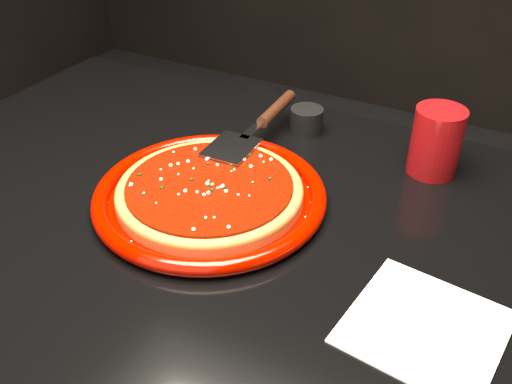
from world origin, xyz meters
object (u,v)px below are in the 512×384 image
Objects in this scene: cup at (436,141)px; pizza_server at (257,125)px; plate at (210,195)px; ramekin at (307,120)px.

pizza_server is at bearing -167.32° from cup.
ramekin is at bearing 82.45° from plate.
cup is (0.28, 0.06, 0.01)m from pizza_server.
ramekin is (-0.23, 0.03, -0.03)m from cup.
pizza_server is 0.11m from ramekin.
plate is at bearing -86.99° from pizza_server.
pizza_server reaches higher than ramekin.
cup is at bearing 10.52° from pizza_server.
cup reaches higher than pizza_server.
ramekin is (0.04, 0.27, 0.01)m from plate.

